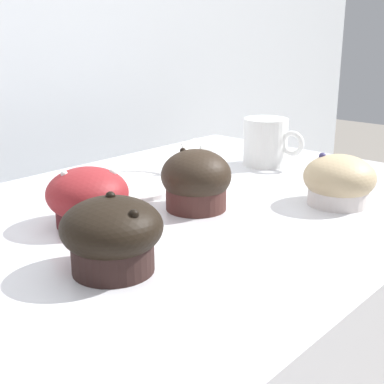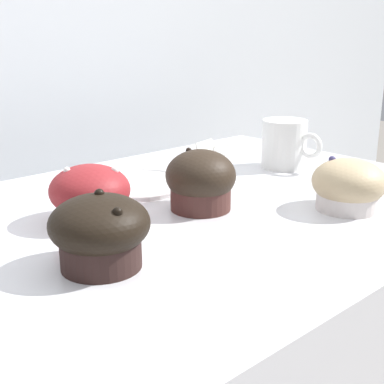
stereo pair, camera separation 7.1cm
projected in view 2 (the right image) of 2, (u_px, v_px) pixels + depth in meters
muffin_front_center at (90, 194)px, 0.72m from camera, size 0.11×0.11×0.08m
muffin_back_left at (100, 231)px, 0.58m from camera, size 0.11×0.11×0.09m
muffin_back_right at (349, 186)px, 0.77m from camera, size 0.11×0.11×0.08m
muffin_front_left at (201, 181)px, 0.77m from camera, size 0.10×0.10×0.09m
coffee_cup at (285, 143)px, 1.00m from camera, size 0.08×0.13×0.09m
serving_plate at (136, 184)px, 0.89m from camera, size 0.18×0.18×0.01m
price_card at (212, 158)px, 0.95m from camera, size 0.06×0.05×0.06m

